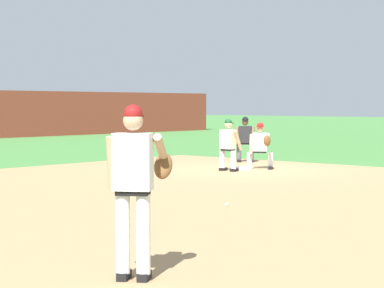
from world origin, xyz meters
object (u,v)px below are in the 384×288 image
baseball (227,204)px  first_baseman (261,144)px  baserunner (228,143)px  pitcher (135,181)px  umpire (245,138)px  first_base_bag (243,168)px

baseball → first_baseman: size_ratio=0.06×
baseball → baserunner: 7.13m
baseball → first_baseman: bearing=31.7°
first_baseman → baserunner: size_ratio=0.92×
baseball → pitcher: pitcher is taller
umpire → first_baseman: bearing=-133.1°
first_base_bag → baseball: first_base_bag is taller
pitcher → baserunner: (10.64, 7.26, -0.27)m
baseball → pitcher: bearing=-150.8°
baseball → umpire: 10.35m
first_base_bag → pitcher: pitcher is taller
baseball → first_baseman: 7.79m
first_baseman → baserunner: (-1.05, 0.34, 0.06)m
pitcher → umpire: bearing=33.2°
first_base_bag → pitcher: 13.47m
umpire → pitcher: bearing=-146.8°
baserunner → umpire: 3.26m
first_base_bag → baseball: size_ratio=5.14×
pitcher → baserunner: bearing=34.3°
first_base_bag → umpire: bearing=36.1°
baseball → first_baseman: (6.60, 4.07, 0.69)m
baserunner → umpire: (2.85, 1.59, 0.00)m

